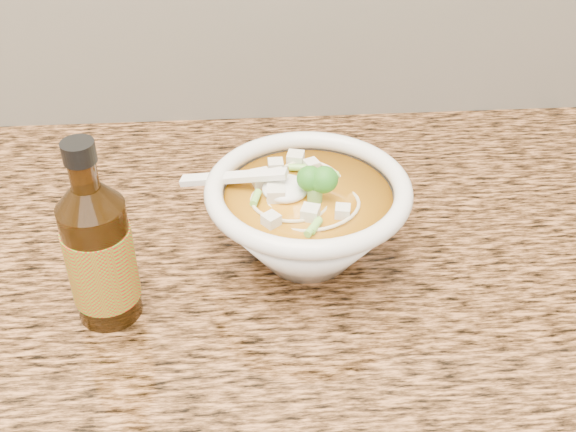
{
  "coord_description": "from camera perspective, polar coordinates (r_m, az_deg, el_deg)",
  "views": [
    {
      "loc": [
        0.27,
        1.11,
        1.39
      ],
      "look_at": [
        0.31,
        1.69,
        0.95
      ],
      "focal_mm": 45.0,
      "sensor_mm": 36.0,
      "label": 1
    }
  ],
  "objects": [
    {
      "name": "soup_bowl",
      "position": [
        0.73,
        1.54,
        -0.22
      ],
      "size": [
        0.23,
        0.2,
        0.11
      ],
      "rotation": [
        0.0,
        0.0,
        -0.12
      ],
      "color": "white",
      "rests_on": "counter_slab"
    },
    {
      "name": "hot_sauce_bottle",
      "position": [
        0.67,
        -14.65,
        -2.92
      ],
      "size": [
        0.07,
        0.07,
        0.19
      ],
      "rotation": [
        0.0,
        0.0,
        0.06
      ],
      "color": "#3C2108",
      "rests_on": "counter_slab"
    }
  ]
}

